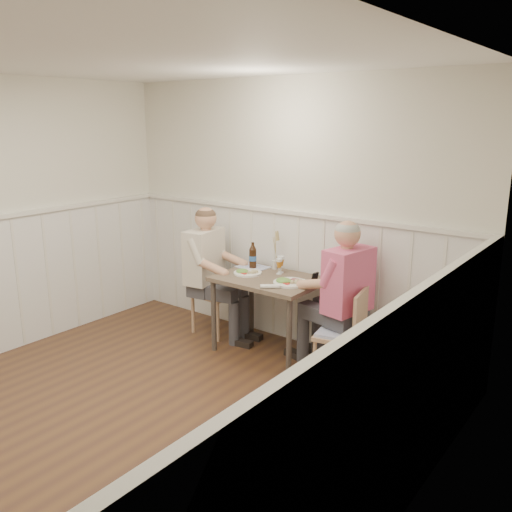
{
  "coord_description": "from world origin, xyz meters",
  "views": [
    {
      "loc": [
        2.92,
        -2.15,
        2.21
      ],
      "look_at": [
        0.07,
        1.64,
        1.0
      ],
      "focal_mm": 38.0,
      "sensor_mm": 36.0,
      "label": 1
    }
  ],
  "objects_px": {
    "chair_right": "(345,331)",
    "grass_vase": "(274,251)",
    "chair_left": "(213,287)",
    "diner_cream": "(208,282)",
    "beer_bottle": "(253,257)",
    "dining_table": "(269,287)",
    "man_in_pink": "(343,309)"
  },
  "relations": [
    {
      "from": "chair_left",
      "to": "beer_bottle",
      "type": "distance_m",
      "value": 0.6
    },
    {
      "from": "grass_vase",
      "to": "chair_left",
      "type": "bearing_deg",
      "value": -163.03
    },
    {
      "from": "chair_left",
      "to": "grass_vase",
      "type": "xyz_separation_m",
      "value": [
        0.65,
        0.2,
        0.45
      ]
    },
    {
      "from": "beer_bottle",
      "to": "diner_cream",
      "type": "bearing_deg",
      "value": -155.21
    },
    {
      "from": "grass_vase",
      "to": "beer_bottle",
      "type": "bearing_deg",
      "value": -151.92
    },
    {
      "from": "chair_right",
      "to": "beer_bottle",
      "type": "bearing_deg",
      "value": 168.57
    },
    {
      "from": "chair_right",
      "to": "grass_vase",
      "type": "relative_size",
      "value": 1.96
    },
    {
      "from": "diner_cream",
      "to": "beer_bottle",
      "type": "height_order",
      "value": "diner_cream"
    },
    {
      "from": "man_in_pink",
      "to": "beer_bottle",
      "type": "xyz_separation_m",
      "value": [
        -1.09,
        0.12,
        0.28
      ]
    },
    {
      "from": "chair_left",
      "to": "grass_vase",
      "type": "bearing_deg",
      "value": 16.97
    },
    {
      "from": "chair_left",
      "to": "grass_vase",
      "type": "height_order",
      "value": "grass_vase"
    },
    {
      "from": "diner_cream",
      "to": "grass_vase",
      "type": "xyz_separation_m",
      "value": [
        0.62,
        0.3,
        0.36
      ]
    },
    {
      "from": "dining_table",
      "to": "man_in_pink",
      "type": "bearing_deg",
      "value": 3.47
    },
    {
      "from": "diner_cream",
      "to": "beer_bottle",
      "type": "bearing_deg",
      "value": 24.79
    },
    {
      "from": "chair_right",
      "to": "beer_bottle",
      "type": "height_order",
      "value": "beer_bottle"
    },
    {
      "from": "diner_cream",
      "to": "grass_vase",
      "type": "bearing_deg",
      "value": 25.83
    },
    {
      "from": "chair_left",
      "to": "beer_bottle",
      "type": "height_order",
      "value": "beer_bottle"
    },
    {
      "from": "diner_cream",
      "to": "chair_right",
      "type": "bearing_deg",
      "value": -1.46
    },
    {
      "from": "chair_right",
      "to": "chair_left",
      "type": "height_order",
      "value": "chair_left"
    },
    {
      "from": "dining_table",
      "to": "chair_left",
      "type": "height_order",
      "value": "chair_left"
    },
    {
      "from": "man_in_pink",
      "to": "beer_bottle",
      "type": "relative_size",
      "value": 5.29
    },
    {
      "from": "dining_table",
      "to": "beer_bottle",
      "type": "xyz_separation_m",
      "value": [
        -0.32,
        0.17,
        0.22
      ]
    },
    {
      "from": "chair_left",
      "to": "diner_cream",
      "type": "relative_size",
      "value": 0.65
    },
    {
      "from": "dining_table",
      "to": "chair_left",
      "type": "xyz_separation_m",
      "value": [
        -0.77,
        0.08,
        -0.17
      ]
    },
    {
      "from": "chair_right",
      "to": "diner_cream",
      "type": "height_order",
      "value": "diner_cream"
    },
    {
      "from": "beer_bottle",
      "to": "grass_vase",
      "type": "xyz_separation_m",
      "value": [
        0.19,
        0.1,
        0.07
      ]
    },
    {
      "from": "man_in_pink",
      "to": "beer_bottle",
      "type": "distance_m",
      "value": 1.13
    },
    {
      "from": "chair_left",
      "to": "man_in_pink",
      "type": "height_order",
      "value": "man_in_pink"
    },
    {
      "from": "dining_table",
      "to": "grass_vase",
      "type": "height_order",
      "value": "grass_vase"
    },
    {
      "from": "chair_right",
      "to": "diner_cream",
      "type": "xyz_separation_m",
      "value": [
        -1.61,
        0.04,
        0.13
      ]
    },
    {
      "from": "chair_right",
      "to": "grass_vase",
      "type": "height_order",
      "value": "grass_vase"
    },
    {
      "from": "diner_cream",
      "to": "beer_bottle",
      "type": "distance_m",
      "value": 0.55
    }
  ]
}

